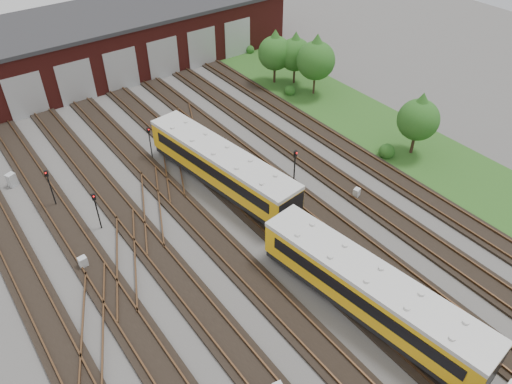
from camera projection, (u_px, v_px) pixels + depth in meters
ground at (312, 300)px, 31.53m from camera, size 120.00×120.00×0.00m
track_network at (304, 294)px, 31.75m from camera, size 30.40×70.00×0.33m
maintenance_shed at (72, 50)px, 54.71m from camera, size 51.00×12.50×6.35m
grass_verge at (393, 136)px, 46.67m from camera, size 8.00×55.00×0.05m
metro_train at (370, 293)px, 29.52m from camera, size 4.64×47.32×3.12m
signal_mast_0 at (96, 207)px, 35.52m from camera, size 0.28×0.26×3.20m
signal_mast_1 at (50, 184)px, 37.45m from camera, size 0.29×0.28×3.37m
signal_mast_2 at (150, 139)px, 42.70m from camera, size 0.25×0.24×3.08m
signal_mast_3 at (295, 165)px, 38.96m from camera, size 0.33×0.32×3.73m
relay_cabinet_0 at (83, 263)px, 33.43m from camera, size 0.57×0.48×0.91m
relay_cabinet_1 at (12, 180)px, 40.48m from camera, size 0.85×0.79×1.14m
relay_cabinet_3 at (247, 162)px, 42.58m from camera, size 0.77×0.71×1.04m
relay_cabinet_4 at (356, 193)px, 39.33m from camera, size 0.61×0.55×0.85m
tree_0 at (295, 51)px, 53.12m from camera, size 3.53×3.53×5.84m
tree_1 at (275, 49)px, 53.13m from camera, size 3.64×3.64×6.04m
tree_2 at (316, 56)px, 50.83m from camera, size 3.98×3.98×6.59m
tree_3 at (419, 115)px, 42.21m from camera, size 3.58×3.58×5.94m
bush_0 at (387, 149)px, 43.71m from camera, size 1.41×1.41×1.41m
bush_1 at (290, 89)px, 53.00m from camera, size 1.16×1.16×1.16m
bush_2 at (250, 48)px, 61.74m from camera, size 1.07×1.07×1.07m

